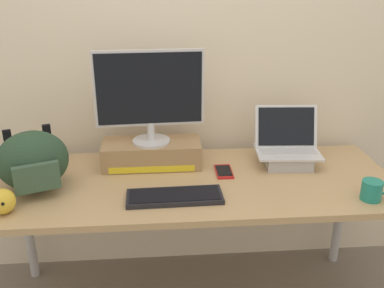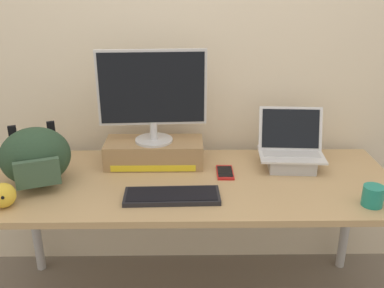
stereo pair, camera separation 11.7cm
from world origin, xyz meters
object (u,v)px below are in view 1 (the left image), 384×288
(cell_phone, at_px, (224,171))
(open_laptop, at_px, (287,153))
(toner_box_yellow, at_px, (152,153))
(desktop_monitor, at_px, (150,95))
(plush_toy, at_px, (2,201))
(messenger_backpack, at_px, (33,161))
(coffee_mug, at_px, (372,190))
(external_keyboard, at_px, (175,196))

(cell_phone, bearing_deg, open_laptop, 13.90)
(toner_box_yellow, xyz_separation_m, desktop_monitor, (0.00, -0.00, 0.30))
(toner_box_yellow, bearing_deg, open_laptop, -3.49)
(desktop_monitor, relative_size, cell_phone, 3.47)
(plush_toy, bearing_deg, cell_phone, 17.67)
(messenger_backpack, bearing_deg, plush_toy, -130.14)
(desktop_monitor, relative_size, coffee_mug, 4.03)
(external_keyboard, height_order, cell_phone, external_keyboard)
(messenger_backpack, xyz_separation_m, plush_toy, (-0.08, -0.21, -0.08))
(toner_box_yellow, relative_size, messenger_backpack, 1.31)
(cell_phone, bearing_deg, toner_box_yellow, 161.23)
(plush_toy, bearing_deg, coffee_mug, -0.39)
(open_laptop, distance_m, coffee_mug, 0.46)
(open_laptop, distance_m, messenger_backpack, 1.20)
(external_keyboard, bearing_deg, toner_box_yellow, 103.87)
(cell_phone, bearing_deg, coffee_mug, -27.37)
(toner_box_yellow, relative_size, coffee_mug, 3.76)
(messenger_backpack, distance_m, plush_toy, 0.24)
(desktop_monitor, xyz_separation_m, coffee_mug, (0.93, -0.43, -0.32))
(toner_box_yellow, distance_m, coffee_mug, 1.02)
(cell_phone, height_order, plush_toy, plush_toy)
(open_laptop, xyz_separation_m, external_keyboard, (-0.58, -0.32, -0.05))
(toner_box_yellow, bearing_deg, cell_phone, -19.17)
(desktop_monitor, relative_size, open_laptop, 1.59)
(open_laptop, height_order, messenger_backpack, open_laptop)
(open_laptop, xyz_separation_m, cell_phone, (-0.33, -0.08, -0.05))
(coffee_mug, height_order, plush_toy, plush_toy)
(external_keyboard, height_order, messenger_backpack, messenger_backpack)
(open_laptop, distance_m, cell_phone, 0.34)
(toner_box_yellow, xyz_separation_m, cell_phone, (0.35, -0.12, -0.05))
(external_keyboard, relative_size, coffee_mug, 3.22)
(desktop_monitor, bearing_deg, cell_phone, -21.90)
(external_keyboard, relative_size, messenger_backpack, 1.12)
(toner_box_yellow, height_order, plush_toy, toner_box_yellow)
(messenger_backpack, xyz_separation_m, cell_phone, (0.86, 0.09, -0.13))
(messenger_backpack, bearing_deg, cell_phone, -14.37)
(toner_box_yellow, bearing_deg, external_keyboard, -74.68)
(toner_box_yellow, relative_size, open_laptop, 1.48)
(desktop_monitor, bearing_deg, external_keyboard, -77.53)
(open_laptop, xyz_separation_m, coffee_mug, (0.26, -0.39, -0.01))
(coffee_mug, xyz_separation_m, plush_toy, (-1.52, 0.01, 0.01))
(external_keyboard, relative_size, cell_phone, 2.76)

